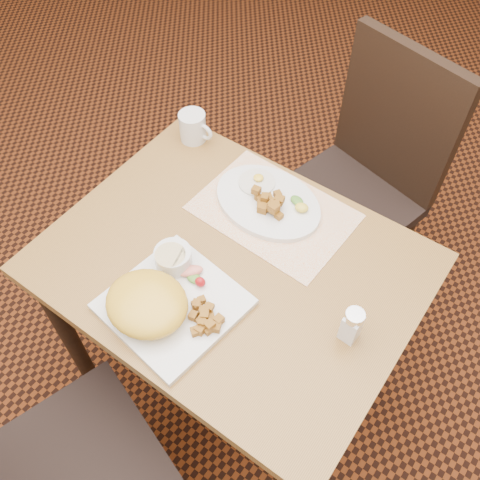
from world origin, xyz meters
name	(u,v)px	position (x,y,z in m)	size (l,w,h in m)	color
ground	(234,380)	(0.00, 0.00, 0.00)	(8.00, 8.00, 0.00)	black
table	(232,285)	(0.00, 0.00, 0.64)	(0.90, 0.70, 0.75)	olive
chair_far	(363,175)	(0.06, 0.65, 0.54)	(0.51, 0.52, 0.97)	black
placemat	(274,212)	(0.00, 0.19, 0.75)	(0.40, 0.28, 0.00)	white
plate_square	(174,304)	(-0.03, -0.18, 0.76)	(0.28, 0.28, 0.02)	silver
plate_oval	(268,202)	(-0.03, 0.21, 0.76)	(0.30, 0.23, 0.02)	silver
hollandaise_mound	(146,303)	(-0.07, -0.23, 0.80)	(0.20, 0.17, 0.07)	gold
ramekin	(173,258)	(-0.10, -0.10, 0.79)	(0.09, 0.09, 0.05)	silver
garnish_sq	(194,275)	(-0.04, -0.10, 0.78)	(0.09, 0.06, 0.03)	#387223
fried_egg	(257,182)	(-0.09, 0.24, 0.77)	(0.10, 0.10, 0.02)	white
garnish_ov	(300,205)	(0.05, 0.23, 0.78)	(0.07, 0.06, 0.02)	#387223
salt_shaker	(352,325)	(0.33, -0.01, 0.80)	(0.04, 0.04, 0.10)	white
coffee_mug	(193,127)	(-0.35, 0.29, 0.79)	(0.11, 0.08, 0.09)	silver
home_fries_sq	(205,317)	(0.05, -0.17, 0.78)	(0.10, 0.10, 0.03)	#9D6419
home_fries_ov	(269,203)	(-0.01, 0.18, 0.79)	(0.11, 0.09, 0.04)	#9D6419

